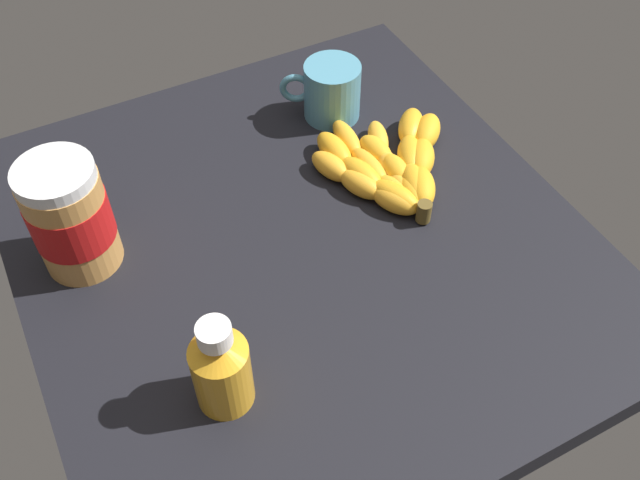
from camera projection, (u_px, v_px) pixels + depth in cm
name	position (u px, v px, depth cm)	size (l,w,h in cm)	color
ground_plane	(301.00, 248.00, 94.34)	(76.11, 70.52, 4.17)	black
banana_bunch	(391.00, 167.00, 99.13)	(22.91, 22.20, 3.74)	orange
peanut_butter_jar	(70.00, 217.00, 84.81)	(9.76, 9.76, 15.43)	#BF8442
honey_bottle	(221.00, 367.00, 73.45)	(6.28, 6.28, 13.16)	gold
coffee_mug	(331.00, 91.00, 105.88)	(8.47, 11.31, 8.72)	teal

